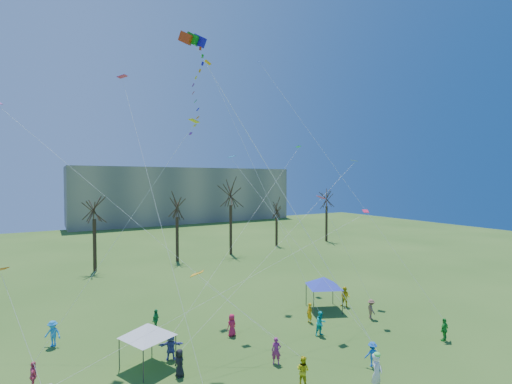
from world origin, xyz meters
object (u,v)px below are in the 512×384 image
canopy_tent_blue (324,282)px  canopy_tent_white (148,330)px  distant_building (186,195)px  big_box_kite (200,92)px  hero_kite_flyer (377,374)px

canopy_tent_blue → canopy_tent_white: bearing=-173.1°
distant_building → big_box_kite: 77.19m
big_box_kite → canopy_tent_blue: bearing=1.1°
hero_kite_flyer → canopy_tent_blue: 12.82m
big_box_kite → canopy_tent_white: bearing=-158.1°
hero_kite_flyer → big_box_kite: (-5.84, 10.97, 16.91)m
distant_building → big_box_kite: (-24.49, -72.45, 10.53)m
distant_building → canopy_tent_white: 79.73m
canopy_tent_white → hero_kite_flyer: bearing=-42.3°
canopy_tent_white → canopy_tent_blue: bearing=6.9°
distant_building → hero_kite_flyer: bearing=-102.6°
distant_building → big_box_kite: size_ratio=2.54×
canopy_tent_white → distant_building: bearing=68.8°
hero_kite_flyer → canopy_tent_blue: canopy_tent_blue is taller
hero_kite_flyer → big_box_kite: 20.99m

